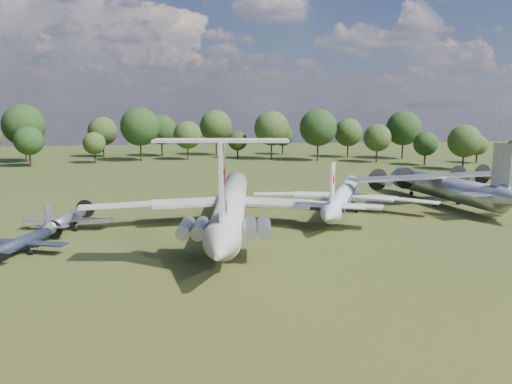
{
  "coord_description": "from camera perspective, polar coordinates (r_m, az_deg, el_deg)",
  "views": [
    {
      "loc": [
        -3.62,
        -68.64,
        16.71
      ],
      "look_at": [
        5.58,
        -2.06,
        5.0
      ],
      "focal_mm": 35.0,
      "sensor_mm": 36.0,
      "label": 1
    }
  ],
  "objects": [
    {
      "name": "ground",
      "position": [
        70.74,
        -4.72,
        -3.82
      ],
      "size": [
        300.0,
        300.0,
        0.0
      ],
      "primitive_type": "plane",
      "color": "#203F15",
      "rests_on": "ground"
    },
    {
      "name": "an12_transport",
      "position": [
        90.68,
        20.67,
        0.2
      ],
      "size": [
        39.31,
        42.53,
        4.93
      ],
      "primitive_type": null,
      "rotation": [
        0.0,
        0.0,
        0.17
      ],
      "color": "#A2A5AA",
      "rests_on": "ground"
    },
    {
      "name": "person_on_il62",
      "position": [
        53.25,
        -3.63,
        -1.5
      ],
      "size": [
        0.75,
        0.56,
        1.88
      ],
      "primitive_type": "imported",
      "rotation": [
        0.0,
        0.0,
        3.32
      ],
      "color": "olive",
      "rests_on": "il62_airliner"
    },
    {
      "name": "small_prop_northwest",
      "position": [
        72.08,
        -20.87,
        -3.23
      ],
      "size": [
        14.14,
        17.6,
        2.33
      ],
      "primitive_type": null,
      "rotation": [
        0.0,
        0.0,
        -0.17
      ],
      "color": "#A2A4AA",
      "rests_on": "ground"
    },
    {
      "name": "tu104_jet",
      "position": [
        80.86,
        9.89,
        -0.79
      ],
      "size": [
        42.45,
        47.38,
        3.89
      ],
      "primitive_type": null,
      "rotation": [
        0.0,
        0.0,
        -0.42
      ],
      "color": "silver",
      "rests_on": "ground"
    },
    {
      "name": "il62_airliner",
      "position": [
        68.43,
        -2.85,
        -2.0
      ],
      "size": [
        48.28,
        58.92,
        5.28
      ],
      "primitive_type": null,
      "rotation": [
        0.0,
        0.0,
        -0.13
      ],
      "color": "silver",
      "rests_on": "ground"
    },
    {
      "name": "small_prop_west",
      "position": [
        62.99,
        -25.14,
        -5.51
      ],
      "size": [
        14.06,
        16.3,
        2.02
      ],
      "primitive_type": null,
      "rotation": [
        0.0,
        0.0,
        -0.34
      ],
      "color": "black",
      "rests_on": "ground"
    }
  ]
}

